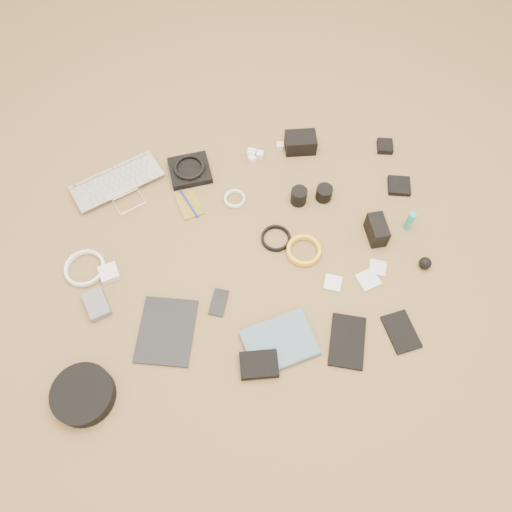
{
  "coord_description": "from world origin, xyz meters",
  "views": [
    {
      "loc": [
        -0.11,
        -0.91,
        1.69
      ],
      "look_at": [
        0.02,
        -0.03,
        0.02
      ],
      "focal_mm": 35.0,
      "sensor_mm": 36.0,
      "label": 1
    }
  ],
  "objects": [
    {
      "name": "headphone_case",
      "position": [
        -0.62,
        -0.46,
        0.03
      ],
      "size": [
        0.24,
        0.24,
        0.06
      ],
      "primitive_type": "cylinder",
      "rotation": [
        0.0,
        0.0,
        -0.2
      ],
      "color": "black",
      "rests_on": "ground"
    },
    {
      "name": "dslr_camera",
      "position": [
        0.29,
        0.48,
        0.04
      ],
      "size": [
        0.14,
        0.1,
        0.08
      ],
      "primitive_type": "cube",
      "rotation": [
        0.0,
        0.0,
        -0.08
      ],
      "color": "black",
      "rests_on": "ground"
    },
    {
      "name": "filter_case_right",
      "position": [
        0.47,
        -0.14,
        0.0
      ],
      "size": [
        0.08,
        0.08,
        0.01
      ],
      "primitive_type": "cube",
      "rotation": [
        0.0,
        0.0,
        -0.39
      ],
      "color": "silver",
      "rests_on": "ground"
    },
    {
      "name": "lens_a",
      "position": [
        0.23,
        0.21,
        0.04
      ],
      "size": [
        0.07,
        0.07,
        0.07
      ],
      "primitive_type": "cylinder",
      "rotation": [
        0.0,
        0.0,
        0.15
      ],
      "color": "black",
      "rests_on": "ground"
    },
    {
      "name": "cable_white_a",
      "position": [
        -0.02,
        0.25,
        0.01
      ],
      "size": [
        0.12,
        0.12,
        0.01
      ],
      "primitive_type": "torus",
      "rotation": [
        0.0,
        0.0,
        0.41
      ],
      "color": "white",
      "rests_on": "ground"
    },
    {
      "name": "charger_c",
      "position": [
        0.21,
        0.49,
        0.01
      ],
      "size": [
        0.03,
        0.03,
        0.03
      ],
      "primitive_type": "cube",
      "rotation": [
        0.0,
        0.0,
        -0.2
      ],
      "color": "silver",
      "rests_on": "ground"
    },
    {
      "name": "headphones",
      "position": [
        -0.19,
        0.42,
        0.04
      ],
      "size": [
        0.14,
        0.14,
        0.02
      ],
      "primitive_type": "torus",
      "rotation": [
        0.0,
        0.0,
        0.04
      ],
      "color": "black",
      "rests_on": "headphone_pouch"
    },
    {
      "name": "lens_pouch",
      "position": [
        0.66,
        0.42,
        0.01
      ],
      "size": [
        0.08,
        0.08,
        0.03
      ],
      "primitive_type": "cube",
      "rotation": [
        0.0,
        0.0,
        -0.21
      ],
      "color": "black",
      "rests_on": "ground"
    },
    {
      "name": "drive_case",
      "position": [
        -0.03,
        -0.44,
        0.02
      ],
      "size": [
        0.14,
        0.1,
        0.03
      ],
      "primitive_type": "cube",
      "rotation": [
        0.0,
        0.0,
        -0.07
      ],
      "color": "black",
      "rests_on": "ground"
    },
    {
      "name": "charger_a",
      "position": [
        0.08,
        0.47,
        0.02
      ],
      "size": [
        0.04,
        0.04,
        0.03
      ],
      "primitive_type": "cube",
      "rotation": [
        0.0,
        0.0,
        -0.36
      ],
      "color": "silver",
      "rests_on": "ground"
    },
    {
      "name": "charger_d",
      "position": [
        0.12,
        0.46,
        0.01
      ],
      "size": [
        0.04,
        0.04,
        0.03
      ],
      "primitive_type": "cube",
      "rotation": [
        0.0,
        0.0,
        -0.3
      ],
      "color": "silver",
      "rests_on": "ground"
    },
    {
      "name": "air_blower",
      "position": [
        0.65,
        -0.16,
        0.02
      ],
      "size": [
        0.06,
        0.06,
        0.05
      ],
      "primitive_type": "sphere",
      "rotation": [
        0.0,
        0.0,
        0.22
      ],
      "color": "black",
      "rests_on": "ground"
    },
    {
      "name": "filter_case_mid",
      "position": [
        0.42,
        -0.18,
        0.01
      ],
      "size": [
        0.09,
        0.09,
        0.01
      ],
      "primitive_type": "cube",
      "rotation": [
        0.0,
        0.0,
        0.3
      ],
      "color": "silver",
      "rests_on": "ground"
    },
    {
      "name": "paperback",
      "position": [
        0.07,
        -0.46,
        0.01
      ],
      "size": [
        0.27,
        0.23,
        0.02
      ],
      "primitive_type": "imported",
      "rotation": [
        0.0,
        0.0,
        1.79
      ],
      "color": "#456175",
      "rests_on": "ground"
    },
    {
      "name": "pen_blue",
      "position": [
        -0.21,
        0.26,
        0.01
      ],
      "size": [
        0.07,
        0.14,
        0.01
      ],
      "primitive_type": "cylinder",
      "rotation": [
        1.57,
        0.0,
        0.4
      ],
      "color": "#1427A6",
      "rests_on": "notebook_olive"
    },
    {
      "name": "lens_b",
      "position": [
        0.34,
        0.21,
        0.03
      ],
      "size": [
        0.07,
        0.07,
        0.06
      ],
      "primitive_type": "cylinder",
      "rotation": [
        0.0,
        0.0,
        -0.11
      ],
      "color": "black",
      "rests_on": "ground"
    },
    {
      "name": "notebook_black_b",
      "position": [
        0.49,
        -0.4,
        0.01
      ],
      "size": [
        0.12,
        0.16,
        0.01
      ],
      "primitive_type": "cube",
      "rotation": [
        0.0,
        0.0,
        0.15
      ],
      "color": "black",
      "rests_on": "ground"
    },
    {
      "name": "cable_yellow",
      "position": [
        0.21,
        -0.03,
        0.01
      ],
      "size": [
        0.16,
        0.16,
        0.02
      ],
      "primitive_type": "torus",
      "rotation": [
        0.0,
        0.0,
        0.24
      ],
      "color": "yellow",
      "rests_on": "ground"
    },
    {
      "name": "headphone_pouch",
      "position": [
        -0.19,
        0.42,
        0.01
      ],
      "size": [
        0.18,
        0.17,
        0.03
      ],
      "primitive_type": "cube",
      "rotation": [
        0.0,
        0.0,
        0.09
      ],
      "color": "black",
      "rests_on": "ground"
    },
    {
      "name": "tablet",
      "position": [
        -0.33,
        -0.27,
        0.01
      ],
      "size": [
        0.25,
        0.29,
        0.01
      ],
      "primitive_type": "cube",
      "rotation": [
        0.0,
        0.0,
        -0.24
      ],
      "color": "black",
      "rests_on": "ground"
    },
    {
      "name": "cable_white_b",
      "position": [
        -0.62,
        0.02,
        0.01
      ],
      "size": [
        0.18,
        0.18,
        0.01
      ],
      "primitive_type": "torus",
      "rotation": [
        0.0,
        0.0,
        -0.23
      ],
      "color": "white",
      "rests_on": "ground"
    },
    {
      "name": "battery_charger",
      "position": [
        -0.58,
        -0.13,
        0.02
      ],
      "size": [
        0.11,
        0.13,
        0.03
      ],
      "primitive_type": "cube",
      "rotation": [
        0.0,
        0.0,
        0.32
      ],
      "color": "#5D5D62",
      "rests_on": "ground"
    },
    {
      "name": "laptop",
      "position": [
        -0.47,
        0.36,
        0.01
      ],
      "size": [
        0.44,
        0.38,
        0.03
      ],
      "primitive_type": "imported",
      "rotation": [
        0.0,
        0.0,
        0.4
      ],
      "color": "silver",
      "rests_on": "ground"
    },
    {
      "name": "filter_case_left",
      "position": [
        0.29,
        -0.17,
        0.0
      ],
      "size": [
        0.08,
        0.08,
        0.01
      ],
      "primitive_type": "cube",
      "rotation": [
        0.0,
        0.0,
        -0.41
      ],
      "color": "silver",
      "rests_on": "ground"
    },
    {
      "name": "card_reader",
      "position": [
        0.66,
        0.21,
        0.01
      ],
      "size": [
        0.11,
        0.11,
        0.02
      ],
      "primitive_type": "cube",
      "rotation": [
        0.0,
        0.0,
        -0.23
      ],
      "color": "black",
      "rests_on": "ground"
    },
    {
      "name": "cable_black",
      "position": [
        0.11,
        0.04,
        0.01
      ],
      "size": [
        0.15,
        0.15,
        0.01
      ],
      "primitive_type": "torus",
      "rotation": [
        0.0,
        0.0,
        0.34
      ],
      "color": "black",
      "rests_on": "ground"
    },
    {
      "name": "notebook_black_a",
      "position": [
        0.29,
        -0.4,
        0.01
      ],
      "size": [
        0.17,
        0.22,
        0.01
      ],
      "primitive_type": "cube",
      "rotation": [
        0.0,
        0.0,
        -0.32
      ],
      "color": "black",
      "rests_on": "ground"
    },
    {
      "name": "lens_cleaner",
      "position": [
        0.64,
        0.02,
        0.05
      ],
      "size": [
        0.03,
        0.03,
        0.09
      ],
      "primitive_type": "cylinder",
      "rotation": [
        0.0,
        0.0,
        -0.2
      ],
      "color": "#19A693",
      "rests_on": "ground"
    },
    {
      "name": "power_brick",
      "position": [
        -0.53,
        -0.01,
        0.01
      ],
      "size": [
        0.08,
        0.08,
        0.03
      ],
      "primitive_type": "cube",
      "rotation": [
        0.0,
        0.0,
        0.26
      ],
      "color": "silver",
      "rests_on": "ground"
    },
    {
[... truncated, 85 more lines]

